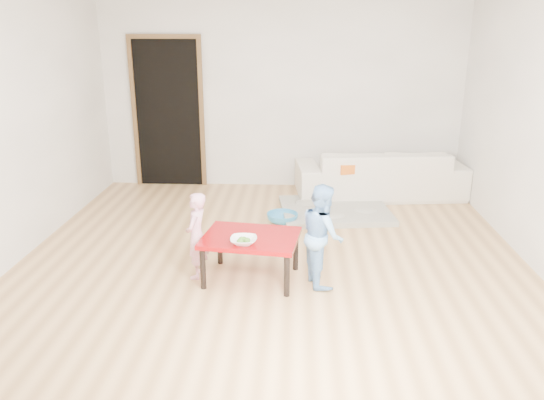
# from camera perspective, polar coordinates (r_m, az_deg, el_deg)

# --- Properties ---
(floor) EXTENTS (5.00, 5.00, 0.01)m
(floor) POSITION_cam_1_polar(r_m,az_deg,el_deg) (5.42, 0.10, -5.88)
(floor) COLOR #AD7E4A
(floor) RESTS_ON ground
(back_wall) EXTENTS (5.00, 0.02, 2.60)m
(back_wall) POSITION_cam_1_polar(r_m,az_deg,el_deg) (7.50, 1.03, 11.22)
(back_wall) COLOR white
(back_wall) RESTS_ON floor
(left_wall) EXTENTS (0.02, 5.00, 2.60)m
(left_wall) POSITION_cam_1_polar(r_m,az_deg,el_deg) (5.72, -25.99, 7.21)
(left_wall) COLOR white
(left_wall) RESTS_ON floor
(right_wall) EXTENTS (0.02, 5.00, 2.60)m
(right_wall) POSITION_cam_1_polar(r_m,az_deg,el_deg) (5.52, 27.23, 6.68)
(right_wall) COLOR white
(right_wall) RESTS_ON floor
(doorway) EXTENTS (1.02, 0.08, 2.11)m
(doorway) POSITION_cam_1_polar(r_m,az_deg,el_deg) (7.74, -11.07, 9.05)
(doorway) COLOR brown
(doorway) RESTS_ON back_wall
(sofa) EXTENTS (2.30, 1.10, 0.65)m
(sofa) POSITION_cam_1_polar(r_m,az_deg,el_deg) (7.33, 11.49, 2.91)
(sofa) COLOR silver
(sofa) RESTS_ON floor
(cushion) EXTENTS (0.55, 0.52, 0.12)m
(cushion) POSITION_cam_1_polar(r_m,az_deg,el_deg) (6.98, 8.63, 3.68)
(cushion) COLOR orange
(cushion) RESTS_ON sofa
(red_table) EXTENTS (0.92, 0.74, 0.42)m
(red_table) POSITION_cam_1_polar(r_m,az_deg,el_deg) (4.85, -2.27, -6.19)
(red_table) COLOR maroon
(red_table) RESTS_ON floor
(bowl) EXTENTS (0.23, 0.23, 0.06)m
(bowl) POSITION_cam_1_polar(r_m,az_deg,el_deg) (4.59, -3.08, -4.39)
(bowl) COLOR white
(bowl) RESTS_ON red_table
(broccoli) EXTENTS (0.12, 0.12, 0.06)m
(broccoli) POSITION_cam_1_polar(r_m,az_deg,el_deg) (4.59, -3.08, -4.39)
(broccoli) COLOR #2D5919
(broccoli) RESTS_ON red_table
(child_pink) EXTENTS (0.24, 0.32, 0.81)m
(child_pink) POSITION_cam_1_polar(r_m,az_deg,el_deg) (4.86, -8.13, -3.82)
(child_pink) COLOR pink
(child_pink) RESTS_ON floor
(child_blue) EXTENTS (0.45, 0.52, 0.92)m
(child_blue) POSITION_cam_1_polar(r_m,az_deg,el_deg) (4.70, 5.43, -3.73)
(child_blue) COLOR #6094DF
(child_blue) RESTS_ON floor
(basin) EXTENTS (0.37, 0.37, 0.12)m
(basin) POSITION_cam_1_polar(r_m,az_deg,el_deg) (6.25, 1.12, -1.95)
(basin) COLOR #3288BC
(basin) RESTS_ON floor
(blanket) EXTENTS (1.43, 1.23, 0.07)m
(blanket) POSITION_cam_1_polar(r_m,az_deg,el_deg) (6.64, 6.77, -1.10)
(blanket) COLOR #A9A795
(blanket) RESTS_ON floor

